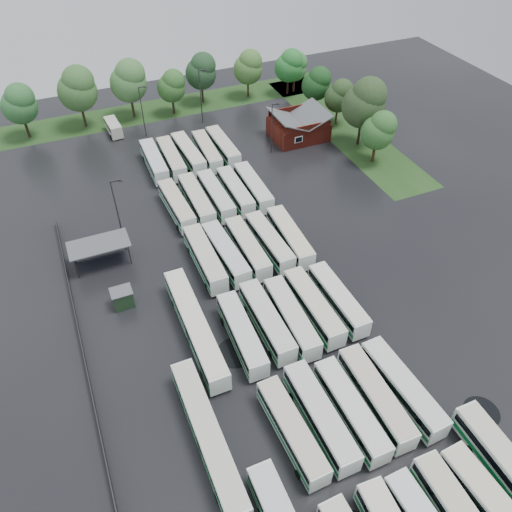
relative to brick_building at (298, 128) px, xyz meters
name	(u,v)px	position (x,y,z in m)	size (l,w,h in m)	color
ground	(280,337)	(-24.00, -42.77, -1.87)	(160.00, 160.00, 0.00)	black
brick_building	(298,128)	(0.00, 0.00, 0.00)	(10.07, 8.60, 5.39)	maroon
wash_shed	(99,245)	(-41.20, -20.74, 1.12)	(8.20, 4.20, 3.58)	#2D2D30
utility_hut	(123,298)	(-40.20, -30.17, -0.55)	(2.70, 2.20, 2.62)	black
grass_strip_north	(158,110)	(-22.00, 22.03, -1.86)	(80.00, 10.00, 0.01)	#204016
grass_strip_east	(343,127)	(10.00, 0.03, -1.86)	(10.00, 50.00, 0.01)	#204016
west_fence	(81,343)	(-46.20, -34.77, -1.27)	(0.10, 50.00, 1.20)	#2D2D30
bus_r0c4	(495,512)	(-15.54, -69.06, -0.03)	(3.16, 12.13, 3.35)	white
bus_r1c0	(292,431)	(-28.54, -55.11, -0.12)	(2.80, 11.45, 3.17)	white
bus_r1c1	(320,416)	(-25.22, -54.84, -0.03)	(2.61, 11.99, 3.33)	white
bus_r1c2	(351,410)	(-21.98, -55.43, -0.09)	(2.50, 11.59, 3.23)	white
bus_r1c3	(375,397)	(-18.81, -55.16, -0.06)	(2.75, 11.86, 3.29)	white
bus_r1c4	(402,388)	(-15.60, -55.36, -0.04)	(3.09, 12.06, 3.33)	white
bus_r2c0	(242,334)	(-28.57, -41.88, -0.09)	(2.88, 11.70, 3.23)	white
bus_r2c1	(267,321)	(-25.06, -41.22, -0.06)	(2.53, 11.82, 3.29)	white
bus_r2c2	(291,317)	(-22.13, -41.89, -0.05)	(2.90, 11.93, 3.30)	white
bus_r2c3	(313,307)	(-18.84, -41.43, -0.05)	(2.59, 11.89, 3.30)	white
bus_r2c4	(338,299)	(-15.40, -41.47, -0.12)	(2.58, 11.45, 3.18)	white
bus_r3c0	(205,258)	(-28.30, -27.76, -0.03)	(2.61, 12.03, 3.34)	white
bus_r3c1	(226,253)	(-25.33, -27.92, -0.06)	(3.05, 11.92, 3.29)	white
bus_r3c2	(248,248)	(-22.11, -28.04, -0.08)	(2.49, 11.65, 3.24)	white
bus_r3c3	(269,242)	(-18.76, -28.01, -0.10)	(2.82, 11.60, 3.21)	white
bus_r3c4	(290,237)	(-15.65, -28.27, -0.05)	(3.01, 11.96, 3.30)	white
bus_r4c0	(177,205)	(-28.40, -14.49, -0.09)	(2.91, 11.66, 3.22)	white
bus_r4c1	(197,200)	(-25.13, -14.44, -0.04)	(2.62, 11.97, 3.33)	white
bus_r4c2	(216,196)	(-21.94, -14.46, -0.08)	(2.54, 11.68, 3.25)	white
bus_r4c3	(235,191)	(-18.62, -14.46, -0.12)	(2.50, 11.40, 3.17)	white
bus_r4c4	(253,187)	(-15.61, -14.66, -0.07)	(2.73, 11.78, 3.27)	white
bus_r5c0	(154,161)	(-28.34, -0.59, -0.07)	(2.70, 11.77, 3.26)	white
bus_r5c1	(172,159)	(-25.30, -0.89, -0.08)	(2.70, 11.72, 3.25)	white
bus_r5c2	(189,154)	(-22.08, -0.52, -0.04)	(2.97, 11.98, 3.31)	white
bus_r5c3	(207,151)	(-18.78, -1.01, -0.10)	(2.91, 11.60, 3.20)	white
bus_r5c4	(223,147)	(-15.62, -0.64, -0.08)	(2.63, 11.72, 3.25)	white
artic_bus_west_b	(195,326)	(-33.26, -38.70, -0.03)	(2.57, 17.85, 3.31)	white
artic_bus_west_c	(208,436)	(-36.38, -52.39, -0.10)	(2.53, 17.19, 3.19)	white
minibus	(113,127)	(-32.33, 15.37, -0.45)	(2.53, 5.95, 2.54)	beige
tree_north_0	(20,103)	(-47.54, 20.35, 5.05)	(6.50, 6.50, 10.76)	black
tree_north_1	(78,88)	(-36.80, 20.56, 6.05)	(7.42, 7.42, 12.30)	#31261B
tree_north_2	(129,80)	(-26.98, 20.83, 5.83)	(7.23, 7.23, 11.97)	#3C2D1E
tree_north_3	(172,86)	(-19.02, 18.95, 4.13)	(5.64, 5.63, 9.33)	black
tree_north_4	(202,71)	(-11.79, 21.67, 4.99)	(6.44, 6.44, 10.66)	#2F2018
tree_north_5	(249,67)	(-1.76, 20.45, 4.72)	(6.18, 6.18, 10.23)	#342413
tree_north_6	(296,67)	(8.60, 18.85, 3.74)	(5.26, 5.26, 8.72)	#3C2717
tree_east_0	(379,130)	(8.58, -13.28, 4.38)	(5.88, 5.87, 9.72)	#382212
tree_east_1	(365,102)	(9.44, -6.91, 6.49)	(7.84, 7.84, 12.98)	black
tree_east_2	(340,95)	(9.72, 2.02, 4.01)	(5.51, 5.51, 9.13)	#39281A
tree_east_3	(317,83)	(8.04, 8.17, 4.28)	(5.77, 5.77, 9.56)	black
tree_east_4	(290,65)	(6.79, 18.26, 4.51)	(5.99, 5.99, 9.92)	black
lamp_post_ne	(272,125)	(-7.04, -3.23, 3.66)	(1.47, 0.29, 9.53)	#2D2D30
lamp_post_nw	(118,209)	(-37.43, -18.15, 4.46)	(1.68, 0.33, 10.90)	#2D2D30
lamp_post_back_w	(142,108)	(-26.74, 12.08, 3.83)	(1.51, 0.29, 9.82)	#2D2D30
lamp_post_back_e	(201,93)	(-14.88, 12.97, 4.36)	(1.65, 0.32, 10.73)	#2D2D30
puddle_1	(472,487)	(-14.89, -66.20, -1.86)	(3.27, 3.27, 0.01)	black
puddle_2	(236,352)	(-29.78, -42.82, -1.86)	(4.54, 4.54, 0.01)	black
puddle_3	(306,327)	(-20.38, -42.65, -1.86)	(2.80, 2.80, 0.01)	black
puddle_4	(482,412)	(-8.57, -60.33, -1.86)	(3.85, 3.85, 0.01)	black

